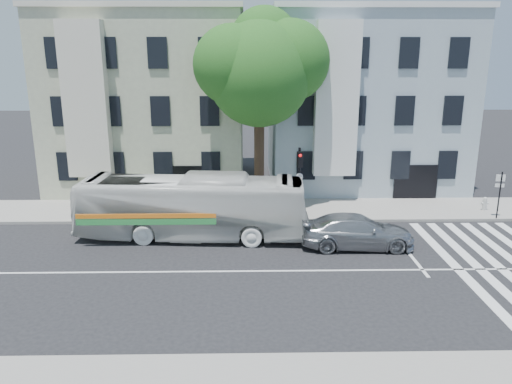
{
  "coord_description": "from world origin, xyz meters",
  "views": [
    {
      "loc": [
        -0.7,
        -18.72,
        8.57
      ],
      "look_at": [
        -0.27,
        3.44,
        2.4
      ],
      "focal_mm": 35.0,
      "sensor_mm": 36.0,
      "label": 1
    }
  ],
  "objects_px": {
    "bus": "(192,207)",
    "fire_hydrant": "(485,203)",
    "sedan": "(357,231)",
    "traffic_signal": "(299,175)"
  },
  "relations": [
    {
      "from": "sedan",
      "to": "traffic_signal",
      "type": "relative_size",
      "value": 1.3
    },
    {
      "from": "traffic_signal",
      "to": "fire_hydrant",
      "type": "height_order",
      "value": "traffic_signal"
    },
    {
      "from": "sedan",
      "to": "traffic_signal",
      "type": "height_order",
      "value": "traffic_signal"
    },
    {
      "from": "sedan",
      "to": "fire_hydrant",
      "type": "bearing_deg",
      "value": -57.59
    },
    {
      "from": "fire_hydrant",
      "to": "bus",
      "type": "bearing_deg",
      "value": -167.33
    },
    {
      "from": "sedan",
      "to": "fire_hydrant",
      "type": "height_order",
      "value": "sedan"
    },
    {
      "from": "sedan",
      "to": "fire_hydrant",
      "type": "distance_m",
      "value": 9.59
    },
    {
      "from": "bus",
      "to": "sedan",
      "type": "bearing_deg",
      "value": -96.17
    },
    {
      "from": "bus",
      "to": "fire_hydrant",
      "type": "bearing_deg",
      "value": -73.15
    },
    {
      "from": "traffic_signal",
      "to": "fire_hydrant",
      "type": "bearing_deg",
      "value": -14.68
    }
  ]
}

